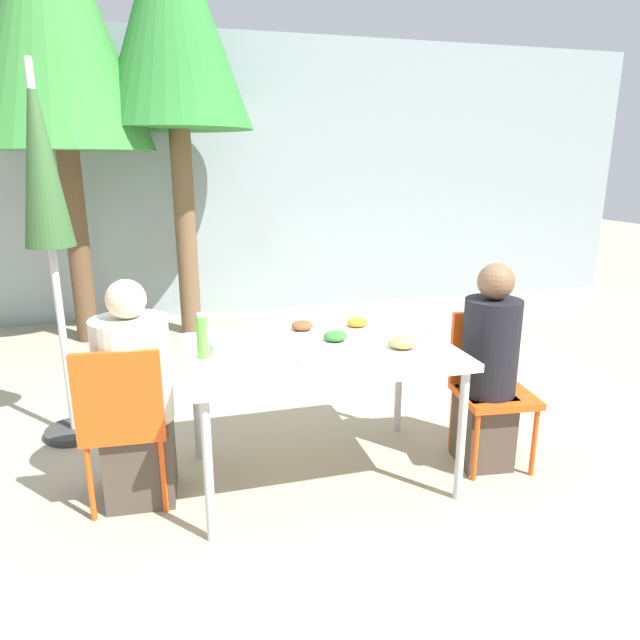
# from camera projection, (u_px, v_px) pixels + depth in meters

# --- Properties ---
(ground_plane) EXTENTS (24.00, 24.00, 0.00)m
(ground_plane) POSITION_uv_depth(u_px,v_px,m) (320.00, 476.00, 3.17)
(ground_plane) COLOR tan
(building_facade) EXTENTS (10.00, 0.20, 3.00)m
(building_facade) POSITION_uv_depth(u_px,v_px,m) (227.00, 179.00, 6.33)
(building_facade) COLOR #89999E
(building_facade) RESTS_ON ground
(dining_table) EXTENTS (1.38, 0.92, 0.75)m
(dining_table) POSITION_uv_depth(u_px,v_px,m) (320.00, 358.00, 2.99)
(dining_table) COLOR white
(dining_table) RESTS_ON ground
(chair_left) EXTENTS (0.43, 0.43, 0.86)m
(chair_left) POSITION_uv_depth(u_px,v_px,m) (124.00, 415.00, 2.77)
(chair_left) COLOR #E54C14
(chair_left) RESTS_ON ground
(person_left) EXTENTS (0.37, 0.37, 1.15)m
(person_left) POSITION_uv_depth(u_px,v_px,m) (136.00, 401.00, 2.85)
(person_left) COLOR #473D33
(person_left) RESTS_ON ground
(chair_right) EXTENTS (0.44, 0.44, 0.86)m
(chair_right) POSITION_uv_depth(u_px,v_px,m) (490.00, 377.00, 3.26)
(chair_right) COLOR #E54C14
(chair_right) RESTS_ON ground
(person_right) EXTENTS (0.31, 0.31, 1.17)m
(person_right) POSITION_uv_depth(u_px,v_px,m) (488.00, 372.00, 3.16)
(person_right) COLOR #473D33
(person_right) RESTS_ON ground
(closed_umbrella) EXTENTS (0.36, 0.36, 2.23)m
(closed_umbrella) POSITION_uv_depth(u_px,v_px,m) (43.00, 184.00, 3.22)
(closed_umbrella) COLOR #333333
(closed_umbrella) RESTS_ON ground
(plate_0) EXTENTS (0.22, 0.22, 0.06)m
(plate_0) POSITION_uv_depth(u_px,v_px,m) (357.00, 325.00, 3.30)
(plate_0) COLOR white
(plate_0) RESTS_ON dining_table
(plate_1) EXTENTS (0.27, 0.27, 0.07)m
(plate_1) POSITION_uv_depth(u_px,v_px,m) (403.00, 345.00, 2.92)
(plate_1) COLOR white
(plate_1) RESTS_ON dining_table
(plate_2) EXTENTS (0.23, 0.23, 0.07)m
(plate_2) POSITION_uv_depth(u_px,v_px,m) (335.00, 339.00, 3.04)
(plate_2) COLOR white
(plate_2) RESTS_ON dining_table
(plate_3) EXTENTS (0.23, 0.23, 0.06)m
(plate_3) POSITION_uv_depth(u_px,v_px,m) (302.00, 328.00, 3.23)
(plate_3) COLOR white
(plate_3) RESTS_ON dining_table
(bottle) EXTENTS (0.06, 0.06, 0.23)m
(bottle) POSITION_uv_depth(u_px,v_px,m) (202.00, 337.00, 2.79)
(bottle) COLOR #51A338
(bottle) RESTS_ON dining_table
(drinking_cup) EXTENTS (0.07, 0.07, 0.09)m
(drinking_cup) POSITION_uv_depth(u_px,v_px,m) (305.00, 353.00, 2.75)
(drinking_cup) COLOR white
(drinking_cup) RESTS_ON dining_table
(salad_bowl) EXTENTS (0.18, 0.18, 0.06)m
(salad_bowl) POSITION_uv_depth(u_px,v_px,m) (226.00, 347.00, 2.89)
(salad_bowl) COLOR white
(salad_bowl) RESTS_ON dining_table
(tree_behind_left) EXTENTS (1.37, 1.37, 3.94)m
(tree_behind_left) POSITION_uv_depth(u_px,v_px,m) (172.00, 18.00, 5.05)
(tree_behind_left) COLOR brown
(tree_behind_left) RESTS_ON ground
(tree_behind_right) EXTENTS (1.55, 1.55, 4.08)m
(tree_behind_right) POSITION_uv_depth(u_px,v_px,m) (51.00, 11.00, 4.81)
(tree_behind_right) COLOR brown
(tree_behind_right) RESTS_ON ground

